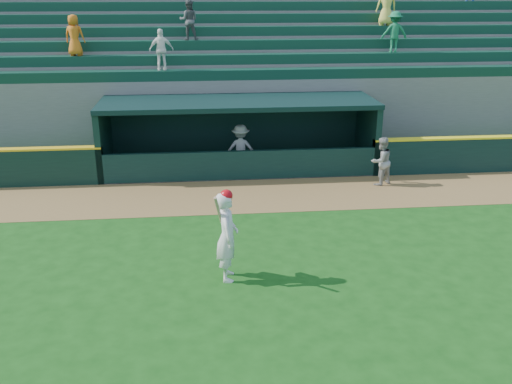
# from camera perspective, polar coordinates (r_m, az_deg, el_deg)

# --- Properties ---
(ground) EXTENTS (120.00, 120.00, 0.00)m
(ground) POSITION_cam_1_polar(r_m,az_deg,el_deg) (13.14, 0.70, -7.70)
(ground) COLOR #134611
(ground) RESTS_ON ground
(warning_track) EXTENTS (40.00, 3.00, 0.01)m
(warning_track) POSITION_cam_1_polar(r_m,az_deg,el_deg) (17.62, -1.07, -0.37)
(warning_track) COLOR brown
(warning_track) RESTS_ON ground
(dugout_player_front) EXTENTS (0.95, 0.87, 1.58)m
(dugout_player_front) POSITION_cam_1_polar(r_m,az_deg,el_deg) (18.84, 12.40, 3.02)
(dugout_player_front) COLOR gray
(dugout_player_front) RESTS_ON ground
(dugout_player_inside) EXTENTS (1.12, 0.69, 1.67)m
(dugout_player_inside) POSITION_cam_1_polar(r_m,az_deg,el_deg) (19.73, -1.55, 4.37)
(dugout_player_inside) COLOR #A6A6A1
(dugout_player_inside) RESTS_ON ground
(dugout) EXTENTS (9.40, 2.80, 2.46)m
(dugout) POSITION_cam_1_polar(r_m,az_deg,el_deg) (20.20, -1.82, 6.26)
(dugout) COLOR #62625E
(dugout) RESTS_ON ground
(stands) EXTENTS (34.50, 6.25, 7.03)m
(stands) POSITION_cam_1_polar(r_m,az_deg,el_deg) (24.48, -2.61, 11.08)
(stands) COLOR slate
(stands) RESTS_ON ground
(batter_at_plate) EXTENTS (0.54, 0.84, 2.09)m
(batter_at_plate) POSITION_cam_1_polar(r_m,az_deg,el_deg) (12.33, -2.91, -4.33)
(batter_at_plate) COLOR silver
(batter_at_plate) RESTS_ON ground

